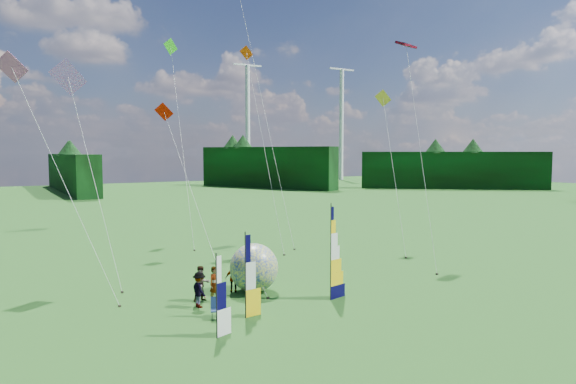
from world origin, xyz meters
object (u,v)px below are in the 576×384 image
spectator_c (199,290)px  bol_inflatable (254,268)px  spectator_a (215,284)px  feather_banner_main (331,254)px  camp_chair (217,309)px  side_banner_far (217,297)px  spectator_d (234,278)px  spectator_b (202,284)px  side_banner_left (245,277)px  kite_whale (264,99)px

spectator_c → bol_inflatable: bearing=-76.5°
spectator_a → feather_banner_main: bearing=-42.2°
camp_chair → side_banner_far: bearing=-91.6°
spectator_a → spectator_d: 1.90m
feather_banner_main → spectator_c: bearing=146.5°
spectator_a → spectator_c: size_ratio=1.04×
spectator_b → camp_chair: size_ratio=1.82×
side_banner_left → side_banner_far: size_ratio=1.13×
spectator_c → spectator_d: spectator_c is taller
side_banner_left → spectator_d: bearing=64.9°
spectator_d → kite_whale: size_ratio=0.06×
spectator_b → spectator_c: size_ratio=1.04×
side_banner_far → spectator_a: 5.25m
bol_inflatable → spectator_c: size_ratio=1.51×
feather_banner_main → spectator_b: size_ratio=2.66×
feather_banner_main → camp_chair: size_ratio=4.85×
feather_banner_main → spectator_b: bearing=137.3°
spectator_c → spectator_a: bearing=-68.7°
feather_banner_main → camp_chair: (-6.19, 0.16, -1.91)m
spectator_b → spectator_c: spectator_b is taller
feather_banner_main → side_banner_left: (-4.98, -0.34, -0.49)m
side_banner_far → camp_chair: bearing=47.9°
side_banner_far → spectator_d: (3.47, 5.91, -0.91)m
bol_inflatable → camp_chair: bol_inflatable is taller
side_banner_far → spectator_b: (1.39, 5.27, -0.79)m
feather_banner_main → side_banner_far: size_ratio=1.42×
spectator_b → spectator_c: (-0.48, -0.95, -0.03)m
side_banner_left → bol_inflatable: side_banner_left is taller
spectator_a → side_banner_left: bearing=-100.3°
side_banner_left → spectator_a: side_banner_left is taller
feather_banner_main → spectator_a: (-5.18, 2.78, -1.50)m
bol_inflatable → kite_whale: bearing=60.0°
side_banner_left → spectator_a: (-0.20, 3.12, -1.01)m
spectator_b → camp_chair: 3.14m
bol_inflatable → spectator_a: size_ratio=1.46×
bol_inflatable → spectator_b: 3.12m
feather_banner_main → bol_inflatable: feather_banner_main is taller
feather_banner_main → bol_inflatable: (-2.63, 3.44, -1.08)m
spectator_a → spectator_b: spectator_a is taller
side_banner_left → camp_chair: size_ratio=3.87×
spectator_d → camp_chair: size_ratio=1.57×
kite_whale → spectator_d: bearing=-145.2°
feather_banner_main → kite_whale: kite_whale is taller
spectator_a → side_banner_far: bearing=-125.7°
bol_inflatable → feather_banner_main: bearing=-52.6°
bol_inflatable → kite_whale: (8.20, 14.20, 10.72)m
feather_banner_main → spectator_c: (-6.20, 2.29, -1.53)m
feather_banner_main → side_banner_far: feather_banner_main is taller
side_banner_far → kite_whale: size_ratio=0.14×
side_banner_left → spectator_b: (-0.74, 3.58, -1.02)m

